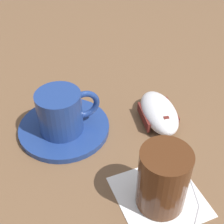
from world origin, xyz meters
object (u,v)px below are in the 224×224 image
computer_mouse (159,112)px  drinking_glass (163,179)px  saucer (64,128)px  coffee_cup (62,112)px

computer_mouse → drinking_glass: drinking_glass is taller
saucer → drinking_glass: (-0.20, -0.04, 0.04)m
coffee_cup → computer_mouse: size_ratio=0.82×
computer_mouse → drinking_glass: (-0.13, 0.11, 0.03)m
saucer → coffee_cup: (-0.00, 0.00, 0.04)m
coffee_cup → drinking_glass: drinking_glass is taller
drinking_glass → coffee_cup: bearing=13.3°
coffee_cup → drinking_glass: size_ratio=1.12×
drinking_glass → computer_mouse: bearing=-39.5°
coffee_cup → drinking_glass: bearing=-166.7°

